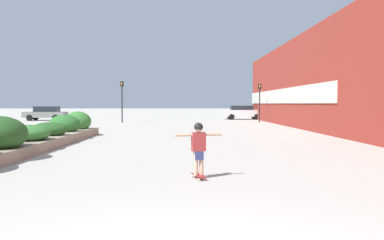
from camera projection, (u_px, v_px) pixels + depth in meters
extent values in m
cube|color=maroon|center=(327.00, 77.00, 23.94)|extent=(0.60, 48.73, 6.33)
cube|color=silver|center=(278.00, 96.00, 34.86)|extent=(0.06, 26.93, 1.14)
cube|color=gray|center=(38.00, 143.00, 16.57)|extent=(1.72, 14.57, 0.37)
ellipsoid|color=#33702D|center=(28.00, 134.00, 15.48)|extent=(1.59, 1.90, 0.64)
ellipsoid|color=#234C1E|center=(49.00, 130.00, 17.80)|extent=(1.51, 1.22, 0.63)
ellipsoid|color=#286028|center=(64.00, 124.00, 20.27)|extent=(1.47, 1.21, 0.91)
ellipsoid|color=#33702D|center=(78.00, 121.00, 22.32)|extent=(1.39, 1.22, 1.05)
cube|color=maroon|center=(199.00, 175.00, 9.63)|extent=(0.34, 0.66, 0.01)
cylinder|color=beige|center=(193.00, 176.00, 9.83)|extent=(0.06, 0.06, 0.05)
cylinder|color=beige|center=(198.00, 176.00, 9.87)|extent=(0.06, 0.06, 0.05)
cylinder|color=beige|center=(199.00, 180.00, 9.40)|extent=(0.06, 0.06, 0.05)
cylinder|color=beige|center=(205.00, 179.00, 9.45)|extent=(0.06, 0.06, 0.05)
cylinder|color=tan|center=(196.00, 163.00, 9.60)|extent=(0.12, 0.12, 0.54)
cylinder|color=tan|center=(201.00, 163.00, 9.64)|extent=(0.12, 0.12, 0.54)
cube|color=navy|center=(199.00, 155.00, 9.62)|extent=(0.23, 0.21, 0.19)
cube|color=maroon|center=(199.00, 142.00, 9.61)|extent=(0.34, 0.23, 0.42)
cylinder|color=tan|center=(184.00, 135.00, 9.49)|extent=(0.40, 0.18, 0.07)
cylinder|color=tan|center=(213.00, 134.00, 9.71)|extent=(0.40, 0.18, 0.07)
sphere|color=tan|center=(199.00, 128.00, 9.59)|extent=(0.18, 0.18, 0.18)
sphere|color=black|center=(199.00, 127.00, 9.59)|extent=(0.20, 0.20, 0.20)
cube|color=#BCBCC1|center=(243.00, 113.00, 46.04)|extent=(4.30, 1.91, 0.73)
cube|color=black|center=(241.00, 108.00, 46.01)|extent=(2.37, 1.68, 0.46)
cylinder|color=black|center=(254.00, 116.00, 46.98)|extent=(0.61, 0.22, 0.61)
cylinder|color=black|center=(257.00, 117.00, 45.17)|extent=(0.61, 0.22, 0.61)
cylinder|color=black|center=(230.00, 116.00, 46.94)|extent=(0.61, 0.22, 0.61)
cylinder|color=black|center=(232.00, 117.00, 45.12)|extent=(0.61, 0.22, 0.61)
cube|color=slate|center=(45.00, 115.00, 43.11)|extent=(4.11, 1.83, 0.58)
cube|color=black|center=(47.00, 109.00, 43.09)|extent=(2.26, 1.61, 0.54)
cylinder|color=black|center=(30.00, 118.00, 42.23)|extent=(0.60, 0.22, 0.60)
cylinder|color=black|center=(36.00, 117.00, 43.97)|extent=(0.60, 0.22, 0.60)
cylinder|color=black|center=(55.00, 118.00, 42.27)|extent=(0.60, 0.22, 0.60)
cylinder|color=black|center=(61.00, 117.00, 44.01)|extent=(0.60, 0.22, 0.60)
cube|color=#BCBCC1|center=(335.00, 113.00, 46.72)|extent=(4.12, 1.80, 0.56)
cube|color=black|center=(334.00, 108.00, 46.69)|extent=(2.26, 1.58, 0.60)
cylinder|color=black|center=(344.00, 116.00, 47.60)|extent=(0.70, 0.22, 0.70)
cylinder|color=black|center=(350.00, 116.00, 45.89)|extent=(0.70, 0.22, 0.70)
cylinder|color=black|center=(321.00, 116.00, 47.56)|extent=(0.70, 0.22, 0.70)
cylinder|color=black|center=(326.00, 116.00, 45.85)|extent=(0.70, 0.22, 0.70)
cylinder|color=black|center=(122.00, 104.00, 38.41)|extent=(0.11, 0.11, 3.26)
cube|color=black|center=(122.00, 84.00, 38.34)|extent=(0.28, 0.20, 0.45)
sphere|color=#2D2823|center=(122.00, 82.00, 38.22)|extent=(0.15, 0.15, 0.15)
sphere|color=orange|center=(122.00, 84.00, 38.22)|extent=(0.15, 0.15, 0.15)
sphere|color=#2D2823|center=(122.00, 85.00, 38.23)|extent=(0.15, 0.15, 0.15)
cylinder|color=black|center=(260.00, 106.00, 38.62)|extent=(0.11, 0.11, 3.06)
cube|color=black|center=(260.00, 86.00, 38.56)|extent=(0.28, 0.20, 0.45)
sphere|color=#2D2823|center=(260.00, 84.00, 38.43)|extent=(0.15, 0.15, 0.15)
sphere|color=orange|center=(260.00, 86.00, 38.43)|extent=(0.15, 0.15, 0.15)
sphere|color=#2D2823|center=(260.00, 88.00, 38.44)|extent=(0.15, 0.15, 0.15)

